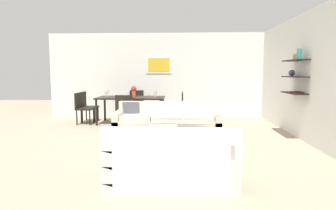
% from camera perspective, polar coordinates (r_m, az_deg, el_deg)
% --- Properties ---
extents(ground_plane, '(18.00, 18.00, 0.00)m').
position_cam_1_polar(ground_plane, '(6.24, -1.45, -7.06)').
color(ground_plane, tan).
extents(back_wall_unit, '(8.40, 0.09, 2.70)m').
position_cam_1_polar(back_wall_unit, '(9.59, 1.88, 5.77)').
color(back_wall_unit, silver).
rests_on(back_wall_unit, ground).
extents(right_wall_shelf_unit, '(0.34, 8.20, 2.70)m').
position_cam_1_polar(right_wall_shelf_unit, '(7.13, 24.06, 5.03)').
color(right_wall_shelf_unit, silver).
rests_on(right_wall_shelf_unit, ground).
extents(sofa_beige, '(2.27, 0.90, 0.78)m').
position_cam_1_polar(sofa_beige, '(6.50, -0.18, -3.88)').
color(sofa_beige, beige).
rests_on(sofa_beige, ground).
extents(loveseat_white, '(1.68, 0.90, 0.78)m').
position_cam_1_polar(loveseat_white, '(3.97, 0.72, -10.52)').
color(loveseat_white, white).
rests_on(loveseat_white, ground).
extents(coffee_table, '(1.05, 1.09, 0.38)m').
position_cam_1_polar(coffee_table, '(5.30, 1.68, -7.35)').
color(coffee_table, black).
rests_on(coffee_table, ground).
extents(decorative_bowl, '(0.31, 0.31, 0.09)m').
position_cam_1_polar(decorative_bowl, '(5.22, 2.27, -4.92)').
color(decorative_bowl, black).
rests_on(decorative_bowl, coffee_table).
extents(candle_jar, '(0.09, 0.09, 0.08)m').
position_cam_1_polar(candle_jar, '(5.23, 3.92, -4.98)').
color(candle_jar, silver).
rests_on(candle_jar, coffee_table).
extents(apple_on_coffee_table, '(0.08, 0.08, 0.08)m').
position_cam_1_polar(apple_on_coffee_table, '(5.12, -1.78, -5.22)').
color(apple_on_coffee_table, '#669E2D').
rests_on(apple_on_coffee_table, coffee_table).
extents(dining_table, '(1.88, 0.99, 0.75)m').
position_cam_1_polar(dining_table, '(8.44, -7.14, 1.11)').
color(dining_table, black).
rests_on(dining_table, ground).
extents(dining_chair_head, '(0.44, 0.44, 0.88)m').
position_cam_1_polar(dining_chair_head, '(9.35, -6.17, 0.51)').
color(dining_chair_head, black).
rests_on(dining_chair_head, ground).
extents(dining_chair_right_far, '(0.44, 0.44, 0.88)m').
position_cam_1_polar(dining_chair_right_far, '(8.56, 2.04, 0.01)').
color(dining_chair_right_far, black).
rests_on(dining_chair_right_far, ground).
extents(dining_chair_foot, '(0.44, 0.44, 0.88)m').
position_cam_1_polar(dining_chair_foot, '(7.58, -8.31, -0.87)').
color(dining_chair_foot, black).
rests_on(dining_chair_foot, ground).
extents(dining_chair_right_near, '(0.44, 0.44, 0.88)m').
position_cam_1_polar(dining_chair_right_near, '(8.11, 1.99, -0.34)').
color(dining_chair_right_near, black).
rests_on(dining_chair_right_near, ground).
extents(dining_chair_left_near, '(0.44, 0.44, 0.88)m').
position_cam_1_polar(dining_chair_left_near, '(8.58, -16.27, -0.22)').
color(dining_chair_left_near, black).
rests_on(dining_chair_left_near, ground).
extents(dining_chair_left_far, '(0.44, 0.44, 0.88)m').
position_cam_1_polar(dining_chair_left_far, '(9.00, -15.34, 0.10)').
color(dining_chair_left_far, black).
rests_on(dining_chair_left_far, ground).
extents(wine_glass_left_far, '(0.08, 0.08, 0.18)m').
position_cam_1_polar(wine_glass_left_far, '(8.69, -11.52, 2.48)').
color(wine_glass_left_far, silver).
rests_on(wine_glass_left_far, dining_table).
extents(wine_glass_right_far, '(0.08, 0.08, 0.17)m').
position_cam_1_polar(wine_glass_right_far, '(8.46, -2.39, 2.41)').
color(wine_glass_right_far, silver).
rests_on(wine_glass_right_far, dining_table).
extents(wine_glass_foot, '(0.07, 0.07, 0.17)m').
position_cam_1_polar(wine_glass_foot, '(8.00, -7.70, 2.14)').
color(wine_glass_foot, silver).
rests_on(wine_glass_foot, dining_table).
extents(wine_glass_left_near, '(0.07, 0.07, 0.17)m').
position_cam_1_polar(wine_glass_left_near, '(8.46, -11.93, 2.28)').
color(wine_glass_left_near, silver).
rests_on(wine_glass_left_near, dining_table).
extents(wine_glass_right_near, '(0.07, 0.07, 0.17)m').
position_cam_1_polar(wine_glass_right_near, '(8.21, -2.55, 2.32)').
color(wine_glass_right_near, silver).
rests_on(wine_glass_right_near, dining_table).
extents(wine_glass_head, '(0.07, 0.07, 0.15)m').
position_cam_1_polar(wine_glass_head, '(8.86, -6.67, 2.45)').
color(wine_glass_head, silver).
rests_on(wine_glass_head, dining_table).
extents(centerpiece_vase, '(0.16, 0.16, 0.32)m').
position_cam_1_polar(centerpiece_vase, '(8.44, -6.63, 2.83)').
color(centerpiece_vase, '#D85933').
rests_on(centerpiece_vase, dining_table).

